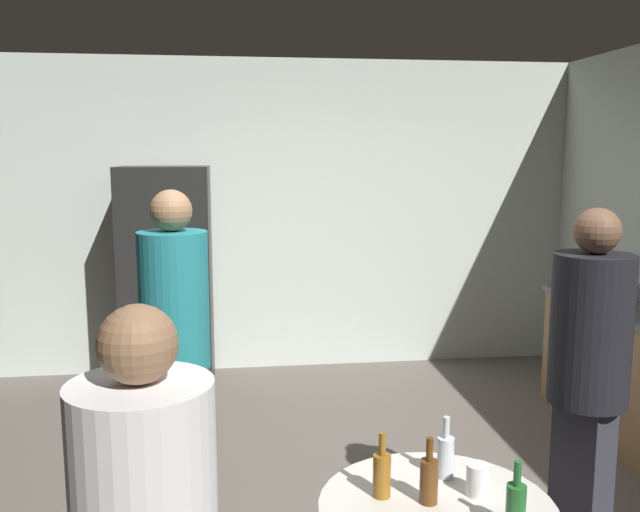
{
  "coord_description": "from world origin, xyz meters",
  "views": [
    {
      "loc": [
        -0.39,
        -3.19,
        1.9
      ],
      "look_at": [
        0.13,
        0.79,
        1.28
      ],
      "focal_mm": 37.44,
      "sensor_mm": 36.0,
      "label": 1
    }
  ],
  "objects_px": {
    "kettle": "(625,292)",
    "person_in_teal_shirt": "(175,335)",
    "beer_bottle_green": "(516,506)",
    "person_in_black_shirt": "(588,368)",
    "beer_bottle_clear": "(446,455)",
    "beer_bottle_brown": "(429,479)",
    "refrigerator": "(167,279)",
    "beer_bottle_amber": "(382,473)",
    "plastic_cup_white": "(478,480)"
  },
  "relations": [
    {
      "from": "plastic_cup_white",
      "to": "refrigerator",
      "type": "bearing_deg",
      "value": 112.16
    },
    {
      "from": "refrigerator",
      "to": "person_in_teal_shirt",
      "type": "distance_m",
      "value": 2.16
    },
    {
      "from": "beer_bottle_clear",
      "to": "kettle",
      "type": "bearing_deg",
      "value": 45.65
    },
    {
      "from": "kettle",
      "to": "beer_bottle_green",
      "type": "bearing_deg",
      "value": -127.75
    },
    {
      "from": "beer_bottle_clear",
      "to": "person_in_black_shirt",
      "type": "relative_size",
      "value": 0.14
    },
    {
      "from": "beer_bottle_green",
      "to": "beer_bottle_clear",
      "type": "relative_size",
      "value": 1.0
    },
    {
      "from": "plastic_cup_white",
      "to": "beer_bottle_clear",
      "type": "bearing_deg",
      "value": 117.23
    },
    {
      "from": "beer_bottle_clear",
      "to": "plastic_cup_white",
      "type": "bearing_deg",
      "value": -62.77
    },
    {
      "from": "plastic_cup_white",
      "to": "person_in_teal_shirt",
      "type": "relative_size",
      "value": 0.06
    },
    {
      "from": "person_in_black_shirt",
      "to": "person_in_teal_shirt",
      "type": "relative_size",
      "value": 0.97
    },
    {
      "from": "beer_bottle_clear",
      "to": "person_in_black_shirt",
      "type": "xyz_separation_m",
      "value": [
        0.77,
        0.41,
        0.16
      ]
    },
    {
      "from": "plastic_cup_white",
      "to": "person_in_black_shirt",
      "type": "xyz_separation_m",
      "value": [
        0.7,
        0.54,
        0.19
      ]
    },
    {
      "from": "beer_bottle_amber",
      "to": "beer_bottle_clear",
      "type": "xyz_separation_m",
      "value": [
        0.26,
        0.11,
        0.0
      ]
    },
    {
      "from": "beer_bottle_amber",
      "to": "plastic_cup_white",
      "type": "xyz_separation_m",
      "value": [
        0.33,
        -0.03,
        -0.03
      ]
    },
    {
      "from": "beer_bottle_brown",
      "to": "refrigerator",
      "type": "bearing_deg",
      "value": 109.26
    },
    {
      "from": "beer_bottle_amber",
      "to": "person_in_teal_shirt",
      "type": "relative_size",
      "value": 0.13
    },
    {
      "from": "kettle",
      "to": "beer_bottle_brown",
      "type": "relative_size",
      "value": 1.06
    },
    {
      "from": "person_in_black_shirt",
      "to": "plastic_cup_white",
      "type": "bearing_deg",
      "value": 9.38
    },
    {
      "from": "beer_bottle_brown",
      "to": "person_in_black_shirt",
      "type": "relative_size",
      "value": 0.14
    },
    {
      "from": "beer_bottle_amber",
      "to": "beer_bottle_clear",
      "type": "height_order",
      "value": "same"
    },
    {
      "from": "beer_bottle_brown",
      "to": "beer_bottle_clear",
      "type": "height_order",
      "value": "same"
    },
    {
      "from": "beer_bottle_clear",
      "to": "beer_bottle_brown",
      "type": "bearing_deg",
      "value": -123.97
    },
    {
      "from": "kettle",
      "to": "beer_bottle_clear",
      "type": "height_order",
      "value": "kettle"
    },
    {
      "from": "kettle",
      "to": "person_in_black_shirt",
      "type": "relative_size",
      "value": 0.15
    },
    {
      "from": "kettle",
      "to": "person_in_black_shirt",
      "type": "height_order",
      "value": "person_in_black_shirt"
    },
    {
      "from": "refrigerator",
      "to": "plastic_cup_white",
      "type": "xyz_separation_m",
      "value": [
        1.36,
        -3.33,
        -0.11
      ]
    },
    {
      "from": "beer_bottle_green",
      "to": "person_in_teal_shirt",
      "type": "bearing_deg",
      "value": 129.01
    },
    {
      "from": "kettle",
      "to": "person_in_teal_shirt",
      "type": "bearing_deg",
      "value": -163.48
    },
    {
      "from": "kettle",
      "to": "beer_bottle_clear",
      "type": "bearing_deg",
      "value": -134.35
    },
    {
      "from": "beer_bottle_clear",
      "to": "person_in_teal_shirt",
      "type": "relative_size",
      "value": 0.13
    },
    {
      "from": "refrigerator",
      "to": "kettle",
      "type": "bearing_deg",
      "value": -21.94
    },
    {
      "from": "beer_bottle_amber",
      "to": "refrigerator",
      "type": "bearing_deg",
      "value": 107.28
    },
    {
      "from": "beer_bottle_green",
      "to": "beer_bottle_clear",
      "type": "xyz_separation_m",
      "value": [
        -0.11,
        0.37,
        0.0
      ]
    },
    {
      "from": "refrigerator",
      "to": "plastic_cup_white",
      "type": "relative_size",
      "value": 16.36
    },
    {
      "from": "kettle",
      "to": "plastic_cup_white",
      "type": "distance_m",
      "value": 2.74
    },
    {
      "from": "kettle",
      "to": "beer_bottle_clear",
      "type": "relative_size",
      "value": 1.06
    },
    {
      "from": "refrigerator",
      "to": "person_in_teal_shirt",
      "type": "xyz_separation_m",
      "value": [
        0.24,
        -2.14,
        0.12
      ]
    },
    {
      "from": "kettle",
      "to": "beer_bottle_amber",
      "type": "height_order",
      "value": "kettle"
    },
    {
      "from": "person_in_black_shirt",
      "to": "person_in_teal_shirt",
      "type": "bearing_deg",
      "value": -48.34
    },
    {
      "from": "person_in_black_shirt",
      "to": "kettle",
      "type": "bearing_deg",
      "value": -154.88
    },
    {
      "from": "beer_bottle_green",
      "to": "person_in_black_shirt",
      "type": "bearing_deg",
      "value": 49.48
    },
    {
      "from": "beer_bottle_amber",
      "to": "beer_bottle_brown",
      "type": "height_order",
      "value": "same"
    },
    {
      "from": "beer_bottle_amber",
      "to": "beer_bottle_green",
      "type": "height_order",
      "value": "same"
    },
    {
      "from": "refrigerator",
      "to": "beer_bottle_amber",
      "type": "relative_size",
      "value": 7.83
    },
    {
      "from": "beer_bottle_brown",
      "to": "plastic_cup_white",
      "type": "distance_m",
      "value": 0.19
    },
    {
      "from": "refrigerator",
      "to": "beer_bottle_brown",
      "type": "distance_m",
      "value": 3.56
    },
    {
      "from": "beer_bottle_amber",
      "to": "person_in_teal_shirt",
      "type": "distance_m",
      "value": 1.41
    },
    {
      "from": "beer_bottle_brown",
      "to": "person_in_black_shirt",
      "type": "distance_m",
      "value": 1.06
    },
    {
      "from": "beer_bottle_amber",
      "to": "person_in_teal_shirt",
      "type": "xyz_separation_m",
      "value": [
        -0.78,
        1.16,
        0.2
      ]
    },
    {
      "from": "kettle",
      "to": "beer_bottle_amber",
      "type": "relative_size",
      "value": 1.06
    }
  ]
}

